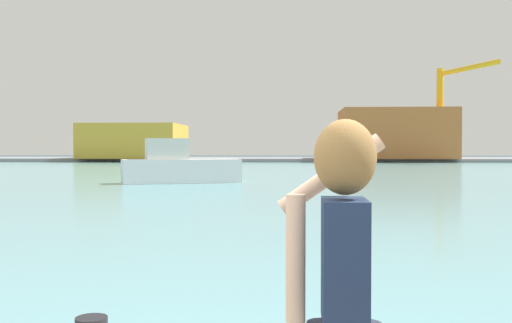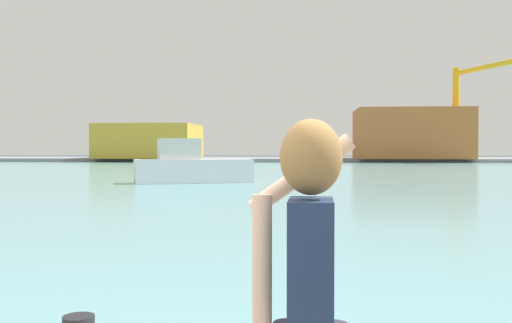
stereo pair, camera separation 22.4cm
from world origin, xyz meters
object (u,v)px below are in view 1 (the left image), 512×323
person_photographer (342,268)px  warehouse_left (135,141)px  boat_moored (179,167)px  warehouse_right (395,134)px  port_crane (448,100)px

person_photographer → warehouse_left: warehouse_left is taller
person_photographer → boat_moored: 32.17m
warehouse_right → port_crane: 9.15m
warehouse_right → port_crane: size_ratio=1.22×
warehouse_right → boat_moored: bearing=-112.0°
person_photographer → warehouse_right: 88.57m
person_photographer → port_crane: (22.73, 83.89, 7.58)m
boat_moored → port_crane: size_ratio=0.53×
warehouse_left → port_crane: bearing=-3.4°
person_photographer → boat_moored: (-6.81, 31.44, -0.57)m
boat_moored → port_crane: (29.53, 52.45, 8.14)m
boat_moored → warehouse_left: warehouse_left is taller
boat_moored → port_crane: port_crane is taller
warehouse_left → warehouse_right: 40.10m
warehouse_left → port_crane: port_crane is taller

